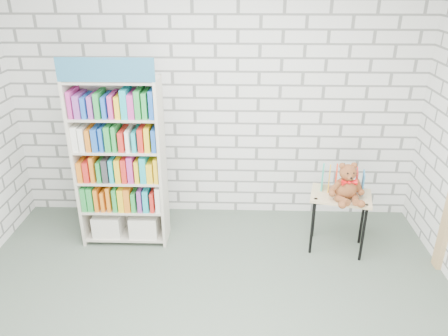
{
  "coord_description": "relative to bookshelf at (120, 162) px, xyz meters",
  "views": [
    {
      "loc": [
        0.23,
        -2.65,
        2.68
      ],
      "look_at": [
        0.12,
        0.95,
        1.04
      ],
      "focal_mm": 35.0,
      "sensor_mm": 36.0,
      "label": 1
    }
  ],
  "objects": [
    {
      "name": "teddy_bear",
      "position": [
        2.24,
        -0.22,
        -0.12
      ],
      "size": [
        0.35,
        0.33,
        0.38
      ],
      "color": "maroon",
      "rests_on": "display_table"
    },
    {
      "name": "room_shell",
      "position": [
        0.94,
        -1.36,
        0.88
      ],
      "size": [
        4.52,
        4.02,
        2.81
      ],
      "color": "silver",
      "rests_on": "ground"
    },
    {
      "name": "display_table",
      "position": [
        2.22,
        -0.12,
        -0.36
      ],
      "size": [
        0.66,
        0.53,
        0.63
      ],
      "color": "tan",
      "rests_on": "ground"
    },
    {
      "name": "ground",
      "position": [
        0.94,
        -1.36,
        -0.9
      ],
      "size": [
        4.5,
        4.5,
        0.0
      ],
      "primitive_type": "plane",
      "color": "#4E5C4E",
      "rests_on": "ground"
    },
    {
      "name": "bookshelf",
      "position": [
        0.0,
        0.0,
        0.0
      ],
      "size": [
        0.88,
        0.34,
        1.98
      ],
      "color": "beige",
      "rests_on": "ground"
    },
    {
      "name": "table_books",
      "position": [
        2.24,
        -0.02,
        -0.15
      ],
      "size": [
        0.44,
        0.27,
        0.24
      ],
      "color": "teal",
      "rests_on": "display_table"
    }
  ]
}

